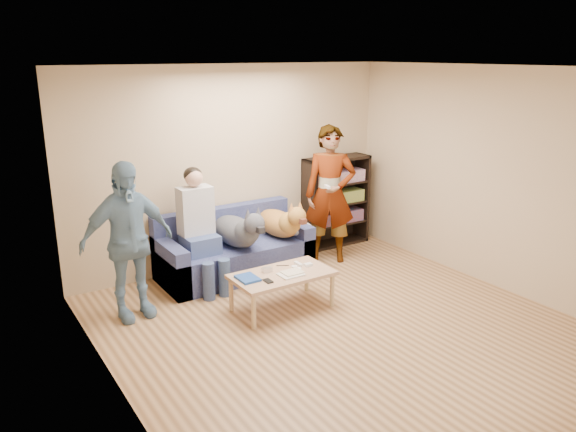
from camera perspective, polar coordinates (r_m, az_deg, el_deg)
ground at (r=5.81m, az=6.57°, el=-11.87°), size 5.00×5.00×0.00m
ceiling at (r=5.13m, az=7.53°, el=14.69°), size 5.00×5.00×0.00m
wall_back at (r=7.36m, az=-5.51°, el=5.01°), size 4.50×0.00×4.50m
wall_left at (r=4.30m, az=-16.80°, el=-3.87°), size 0.00×5.00×5.00m
wall_right at (r=6.95m, az=21.50°, el=3.26°), size 0.00×5.00×5.00m
blanket at (r=7.38m, az=0.83°, el=-1.25°), size 0.45×0.38×0.16m
person_standing_right at (r=7.47m, az=4.30°, el=2.20°), size 0.80×0.75×1.84m
person_standing_left at (r=6.05m, az=-16.02°, el=-2.49°), size 1.02×0.49×1.69m
held_controller at (r=7.16m, az=4.01°, el=2.99°), size 0.07×0.13×0.03m
notebook_blue at (r=5.99m, az=-4.12°, el=-6.32°), size 0.20×0.26×0.03m
papers at (r=6.08m, az=0.30°, el=-5.96°), size 0.26×0.20×0.02m
magazine at (r=6.11m, az=0.43°, el=-5.72°), size 0.22×0.17×0.01m
camera_silver at (r=6.17m, az=-2.15°, el=-5.47°), size 0.11×0.06×0.05m
controller_a at (r=6.35m, az=1.05°, el=-4.89°), size 0.04×0.13×0.03m
controller_b at (r=6.34m, az=2.06°, el=-4.97°), size 0.09×0.06×0.03m
headphone_cup_a at (r=6.22m, az=1.06°, el=-5.42°), size 0.07×0.07×0.02m
headphone_cup_b at (r=6.28m, az=0.65°, el=-5.19°), size 0.07×0.07×0.02m
pen_orange at (r=6.00m, az=0.05°, el=-6.31°), size 0.13×0.06×0.01m
pen_black at (r=6.34m, az=-0.56°, el=-5.05°), size 0.13×0.08×0.01m
wallet at (r=5.92m, az=-2.04°, el=-6.61°), size 0.07×0.12×0.02m
sofa at (r=7.18m, az=-5.57°, el=-3.74°), size 1.90×0.85×0.82m
person_seated at (r=6.71m, az=-8.98°, el=-0.87°), size 0.40×0.73×1.47m
dog_gray at (r=6.90m, az=-5.04°, el=-1.46°), size 0.41×1.25×0.59m
dog_tan at (r=7.24m, az=-0.70°, el=-0.65°), size 0.38×1.15×0.55m
coffee_table at (r=6.16m, az=-0.61°, el=-6.22°), size 1.10×0.60×0.42m
bookshelf at (r=8.17m, az=4.85°, el=1.71°), size 1.00×0.34×1.30m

